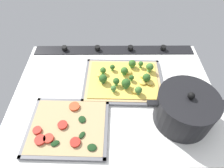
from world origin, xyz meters
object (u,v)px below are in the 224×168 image
baking_tray_front (123,81)px  baking_tray_back (68,127)px  cooking_pot (185,109)px  veggie_pizza_back (67,127)px  broccoli_pizza (125,79)px

baking_tray_front → baking_tray_back: same height
baking_tray_front → cooking_pot: 29.15cm
veggie_pizza_back → cooking_pot: bearing=-174.8°
baking_tray_front → veggie_pizza_back: (21.57, 23.12, 0.72)cm
broccoli_pizza → cooking_pot: (-20.29, 19.15, 4.51)cm
baking_tray_back → veggie_pizza_back: 0.82cm
baking_tray_back → cooking_pot: cooking_pot is taller
veggie_pizza_back → baking_tray_front: bearing=-133.0°
cooking_pot → veggie_pizza_back: bearing=5.2°
baking_tray_front → baking_tray_back: (21.29, 22.81, 0.01)cm
cooking_pot → baking_tray_back: bearing=4.9°
baking_tray_front → broccoli_pizza: size_ratio=1.07×
baking_tray_back → veggie_pizza_back: (0.28, 0.31, 0.71)cm
broccoli_pizza → cooking_pot: 28.27cm
broccoli_pizza → cooking_pot: size_ratio=1.18×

